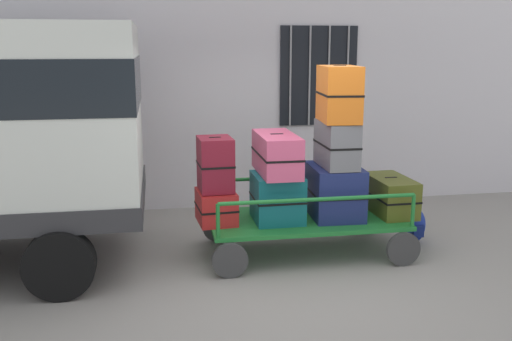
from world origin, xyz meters
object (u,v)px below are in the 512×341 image
at_px(suitcase_left_bottom, 216,207).
at_px(suitcase_midright_bottom, 390,195).
at_px(suitcase_midleft_middle, 277,154).
at_px(suitcase_center_middle, 337,144).
at_px(luggage_cart, 305,223).
at_px(suitcase_center_bottom, 335,191).
at_px(suitcase_left_middle, 215,164).
at_px(suitcase_center_top, 339,94).
at_px(suitcase_midleft_bottom, 277,197).
at_px(backpack, 415,226).

relative_size(suitcase_left_bottom, suitcase_midright_bottom, 0.71).
xyz_separation_m(suitcase_midleft_middle, suitcase_center_middle, (0.71, -0.02, 0.10)).
bearing_deg(luggage_cart, suitcase_midright_bottom, 1.09).
distance_m(suitcase_midleft_middle, suitcase_midright_bottom, 1.53).
xyz_separation_m(suitcase_center_bottom, suitcase_midright_bottom, (0.71, 0.01, -0.08)).
bearing_deg(suitcase_left_middle, suitcase_center_bottom, -0.67).
relative_size(suitcase_center_bottom, suitcase_center_top, 1.08).
distance_m(suitcase_center_bottom, suitcase_center_top, 1.17).
bearing_deg(suitcase_left_bottom, suitcase_midleft_bottom, -3.75).
distance_m(suitcase_center_top, backpack, 2.04).
bearing_deg(suitcase_center_top, suitcase_left_bottom, 178.07).
distance_m(suitcase_left_middle, suitcase_center_middle, 1.44).
xyz_separation_m(luggage_cart, suitcase_center_top, (0.36, -0.04, 1.54)).
relative_size(suitcase_left_middle, suitcase_center_middle, 0.84).
distance_m(suitcase_left_bottom, suitcase_center_bottom, 1.43).
bearing_deg(suitcase_midright_bottom, suitcase_center_top, -175.39).
xyz_separation_m(suitcase_left_bottom, suitcase_center_top, (1.43, -0.05, 1.28)).
height_order(luggage_cart, suitcase_left_middle, suitcase_left_middle).
distance_m(suitcase_center_middle, backpack, 1.58).
bearing_deg(suitcase_center_middle, suitcase_midleft_bottom, -177.98).
relative_size(suitcase_left_bottom, suitcase_center_middle, 0.79).
relative_size(suitcase_left_middle, backpack, 1.41).
relative_size(suitcase_midleft_bottom, suitcase_center_top, 0.85).
xyz_separation_m(suitcase_center_bottom, suitcase_center_top, (-0.00, -0.05, 1.17)).
relative_size(suitcase_left_middle, suitcase_center_top, 0.83).
xyz_separation_m(luggage_cart, backpack, (1.48, 0.12, -0.15)).
xyz_separation_m(suitcase_left_middle, suitcase_center_top, (1.43, -0.07, 0.78)).
xyz_separation_m(suitcase_center_bottom, backpack, (1.12, 0.11, -0.53)).
bearing_deg(suitcase_center_top, suitcase_center_bottom, 90.00).
distance_m(suitcase_left_bottom, suitcase_midright_bottom, 2.14).
relative_size(suitcase_center_bottom, backpack, 1.84).
height_order(luggage_cart, suitcase_midleft_bottom, suitcase_midleft_bottom).
bearing_deg(suitcase_midleft_bottom, suitcase_midleft_middle, 90.00).
bearing_deg(suitcase_center_bottom, luggage_cart, -177.84).
xyz_separation_m(suitcase_left_middle, suitcase_midleft_middle, (0.71, -0.02, 0.10)).
bearing_deg(suitcase_left_middle, suitcase_midleft_middle, -1.27).
relative_size(suitcase_midleft_bottom, suitcase_center_bottom, 0.79).
xyz_separation_m(suitcase_left_bottom, suitcase_midleft_middle, (0.71, 0.00, 0.60)).
bearing_deg(suitcase_center_bottom, suitcase_left_bottom, -179.90).
height_order(suitcase_left_bottom, backpack, suitcase_left_bottom).
relative_size(luggage_cart, suitcase_midright_bottom, 2.86).
height_order(suitcase_center_bottom, suitcase_center_middle, suitcase_center_middle).
distance_m(luggage_cart, suitcase_left_middle, 1.31).
bearing_deg(suitcase_midleft_middle, suitcase_center_bottom, -0.07).
bearing_deg(suitcase_midleft_bottom, luggage_cart, 5.72).
bearing_deg(backpack, suitcase_midright_bottom, -166.35).
height_order(suitcase_left_middle, suitcase_midright_bottom, suitcase_left_middle).
bearing_deg(backpack, suitcase_center_bottom, -174.62).
bearing_deg(suitcase_midleft_bottom, backpack, 4.82).
bearing_deg(backpack, suitcase_center_top, -172.07).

